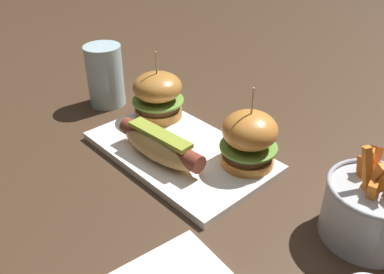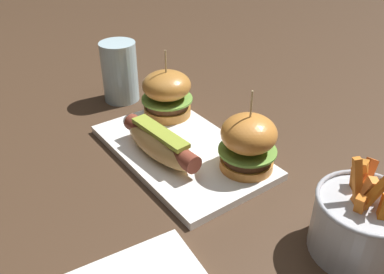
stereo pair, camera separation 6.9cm
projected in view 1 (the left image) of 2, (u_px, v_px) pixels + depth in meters
The scene contains 7 objects.
ground_plane at pixel (180, 155), 0.74m from camera, with size 3.00×3.00×0.00m, color #422D1E.
platter_main at pixel (180, 152), 0.74m from camera, with size 0.33×0.20×0.01m, color white.
hot_dog at pixel (158, 144), 0.70m from camera, with size 0.18×0.07×0.05m.
slider_left at pixel (158, 95), 0.81m from camera, with size 0.10×0.10×0.14m.
slider_right at pixel (249, 139), 0.67m from camera, with size 0.10×0.10×0.14m.
fries_bucket at pixel (371, 209), 0.55m from camera, with size 0.13×0.13×0.14m.
water_glass at pixel (105, 76), 0.88m from camera, with size 0.08×0.08×0.13m, color silver.
Camera 1 is at (0.46, -0.40, 0.42)m, focal length 38.11 mm.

